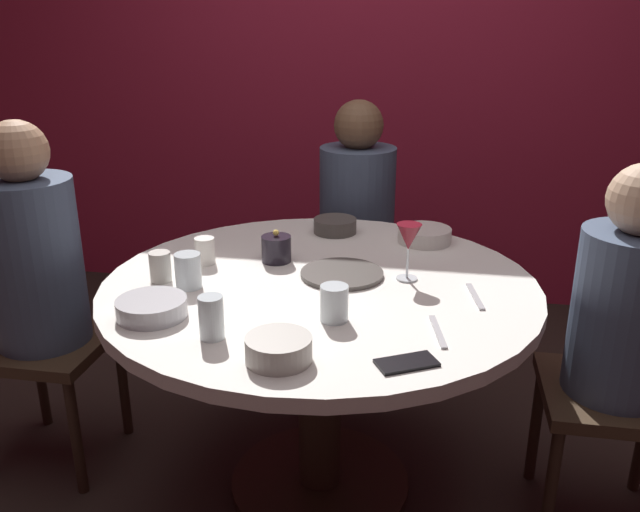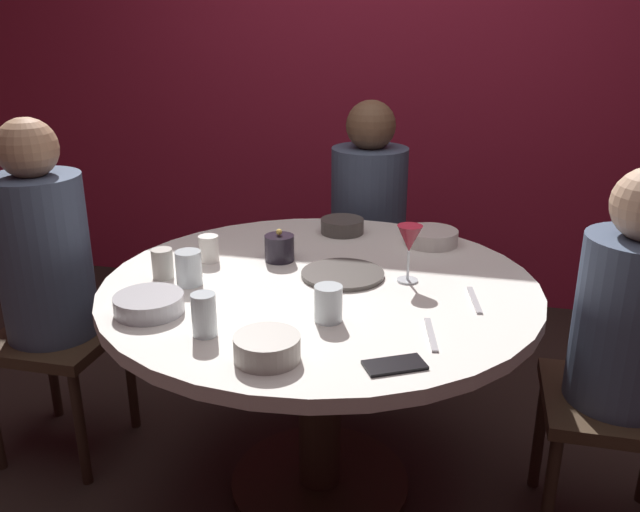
# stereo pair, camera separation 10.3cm
# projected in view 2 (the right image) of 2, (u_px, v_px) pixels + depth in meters

# --- Properties ---
(ground_plane) EXTENTS (8.00, 8.00, 0.00)m
(ground_plane) POSITION_uv_depth(u_px,v_px,m) (320.00, 485.00, 2.25)
(ground_plane) COLOR #2D231E
(back_wall) EXTENTS (6.00, 0.10, 2.60)m
(back_wall) POSITION_uv_depth(u_px,v_px,m) (398.00, 58.00, 3.42)
(back_wall) COLOR maroon
(back_wall) RESTS_ON ground
(dining_table) EXTENTS (1.31, 1.31, 0.75)m
(dining_table) POSITION_uv_depth(u_px,v_px,m) (320.00, 328.00, 2.05)
(dining_table) COLOR white
(dining_table) RESTS_ON ground
(seated_diner_left) EXTENTS (0.40, 0.40, 1.21)m
(seated_diner_left) POSITION_uv_depth(u_px,v_px,m) (44.00, 259.00, 2.20)
(seated_diner_left) COLOR #3F2D1E
(seated_diner_left) RESTS_ON ground
(seated_diner_back) EXTENTS (0.40, 0.40, 1.19)m
(seated_diner_back) POSITION_uv_depth(u_px,v_px,m) (369.00, 207.00, 2.83)
(seated_diner_back) COLOR #3F2D1E
(seated_diner_back) RESTS_ON ground
(seated_diner_right) EXTENTS (0.40, 0.40, 1.15)m
(seated_diner_right) POSITION_uv_depth(u_px,v_px,m) (629.00, 322.00, 1.82)
(seated_diner_right) COLOR #3F2D1E
(seated_diner_right) RESTS_ON ground
(candle_holder) EXTENTS (0.10, 0.10, 0.11)m
(candle_holder) POSITION_uv_depth(u_px,v_px,m) (279.00, 248.00, 2.15)
(candle_holder) COLOR black
(candle_holder) RESTS_ON dining_table
(wine_glass) EXTENTS (0.08, 0.08, 0.18)m
(wine_glass) POSITION_uv_depth(u_px,v_px,m) (409.00, 241.00, 1.95)
(wine_glass) COLOR silver
(wine_glass) RESTS_ON dining_table
(dinner_plate) EXTENTS (0.26, 0.26, 0.01)m
(dinner_plate) POSITION_uv_depth(u_px,v_px,m) (343.00, 274.00, 2.03)
(dinner_plate) COLOR #4C4742
(dinner_plate) RESTS_ON dining_table
(cell_phone) EXTENTS (0.16, 0.13, 0.01)m
(cell_phone) POSITION_uv_depth(u_px,v_px,m) (395.00, 365.00, 1.50)
(cell_phone) COLOR black
(cell_phone) RESTS_ON dining_table
(bowl_serving_large) EXTENTS (0.19, 0.19, 0.05)m
(bowl_serving_large) POSITION_uv_depth(u_px,v_px,m) (149.00, 304.00, 1.77)
(bowl_serving_large) COLOR #B7B7BC
(bowl_serving_large) RESTS_ON dining_table
(bowl_salad_center) EXTENTS (0.16, 0.16, 0.05)m
(bowl_salad_center) POSITION_uv_depth(u_px,v_px,m) (342.00, 226.00, 2.43)
(bowl_salad_center) COLOR #4C4742
(bowl_salad_center) RESTS_ON dining_table
(bowl_small_white) EXTENTS (0.19, 0.19, 0.05)m
(bowl_small_white) POSITION_uv_depth(u_px,v_px,m) (431.00, 237.00, 2.31)
(bowl_small_white) COLOR silver
(bowl_small_white) RESTS_ON dining_table
(bowl_sauce_side) EXTENTS (0.16, 0.16, 0.06)m
(bowl_sauce_side) POSITION_uv_depth(u_px,v_px,m) (267.00, 348.00, 1.53)
(bowl_sauce_side) COLOR #B2ADA3
(bowl_sauce_side) RESTS_ON dining_table
(cup_near_candle) EXTENTS (0.06, 0.06, 0.09)m
(cup_near_candle) POSITION_uv_depth(u_px,v_px,m) (209.00, 249.00, 2.14)
(cup_near_candle) COLOR silver
(cup_near_candle) RESTS_ON dining_table
(cup_by_left_diner) EXTENTS (0.06, 0.06, 0.11)m
(cup_by_left_diner) POSITION_uv_depth(u_px,v_px,m) (204.00, 315.00, 1.64)
(cup_by_left_diner) COLOR silver
(cup_by_left_diner) RESTS_ON dining_table
(cup_by_right_diner) EXTENTS (0.06, 0.06, 0.09)m
(cup_by_right_diner) POSITION_uv_depth(u_px,v_px,m) (163.00, 264.00, 2.00)
(cup_by_right_diner) COLOR #B2ADA3
(cup_by_right_diner) RESTS_ON dining_table
(cup_center_front) EXTENTS (0.07, 0.07, 0.10)m
(cup_center_front) POSITION_uv_depth(u_px,v_px,m) (328.00, 304.00, 1.72)
(cup_center_front) COLOR silver
(cup_center_front) RESTS_ON dining_table
(cup_far_edge) EXTENTS (0.08, 0.08, 0.10)m
(cup_far_edge) POSITION_uv_depth(u_px,v_px,m) (189.00, 268.00, 1.95)
(cup_far_edge) COLOR silver
(cup_far_edge) RESTS_ON dining_table
(fork_near_plate) EXTENTS (0.05, 0.18, 0.01)m
(fork_near_plate) POSITION_uv_depth(u_px,v_px,m) (474.00, 300.00, 1.85)
(fork_near_plate) COLOR #B7B7BC
(fork_near_plate) RESTS_ON dining_table
(knife_near_plate) EXTENTS (0.05, 0.18, 0.01)m
(knife_near_plate) POSITION_uv_depth(u_px,v_px,m) (431.00, 334.00, 1.65)
(knife_near_plate) COLOR #B7B7BC
(knife_near_plate) RESTS_ON dining_table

